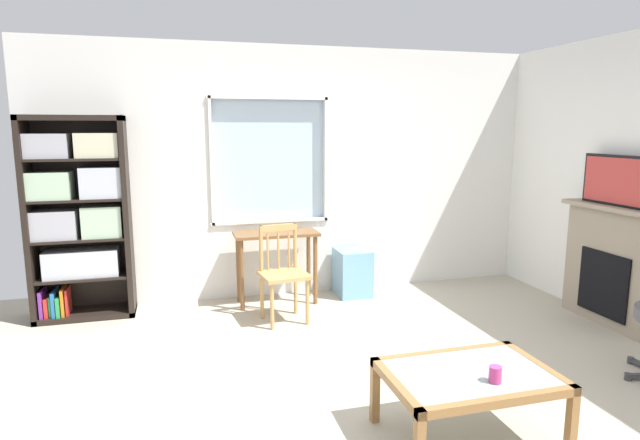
{
  "coord_description": "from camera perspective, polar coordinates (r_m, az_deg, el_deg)",
  "views": [
    {
      "loc": [
        -1.25,
        -3.27,
        1.8
      ],
      "look_at": [
        -0.14,
        0.74,
        1.07
      ],
      "focal_mm": 29.68,
      "sensor_mm": 36.0,
      "label": 1
    }
  ],
  "objects": [
    {
      "name": "wooden_chair",
      "position": [
        4.97,
        -4.04,
        -5.67
      ],
      "size": [
        0.47,
        0.45,
        0.9
      ],
      "color": "tan",
      "rests_on": "ground"
    },
    {
      "name": "sippy_cup",
      "position": [
        3.18,
        18.37,
        -15.5
      ],
      "size": [
        0.07,
        0.07,
        0.09
      ],
      "primitive_type": "cylinder",
      "color": "#DB3D84",
      "rests_on": "coffee_table"
    },
    {
      "name": "tv",
      "position": [
        5.39,
        29.62,
        3.69
      ],
      "size": [
        0.06,
        0.81,
        0.45
      ],
      "color": "black",
      "rests_on": "fireplace"
    },
    {
      "name": "coffee_table",
      "position": [
        3.31,
        15.78,
        -16.35
      ],
      "size": [
        0.97,
        0.66,
        0.41
      ],
      "color": "#8C9E99",
      "rests_on": "ground"
    },
    {
      "name": "bookshelf",
      "position": [
        5.45,
        -24.58,
        0.71
      ],
      "size": [
        0.9,
        0.38,
        1.91
      ],
      "color": "black",
      "rests_on": "ground"
    },
    {
      "name": "wall_back_with_window",
      "position": [
        5.73,
        -2.56,
        4.98
      ],
      "size": [
        5.34,
        0.15,
        2.64
      ],
      "color": "white",
      "rests_on": "ground"
    },
    {
      "name": "ground",
      "position": [
        3.94,
        5.05,
        -17.46
      ],
      "size": [
        6.34,
        5.59,
        0.02
      ],
      "primitive_type": "cube",
      "color": "#B2A893"
    },
    {
      "name": "fireplace",
      "position": [
        5.52,
        29.06,
        -4.35
      ],
      "size": [
        0.26,
        1.12,
        1.11
      ],
      "color": "gray",
      "rests_on": "ground"
    },
    {
      "name": "plastic_drawer_unit",
      "position": [
        5.78,
        3.53,
        -5.63
      ],
      "size": [
        0.35,
        0.4,
        0.5
      ],
      "primitive_type": "cube",
      "color": "#72ADDB",
      "rests_on": "ground"
    },
    {
      "name": "desk_under_window",
      "position": [
        5.44,
        -4.74,
        -2.87
      ],
      "size": [
        0.85,
        0.39,
        0.75
      ],
      "color": "brown",
      "rests_on": "ground"
    }
  ]
}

